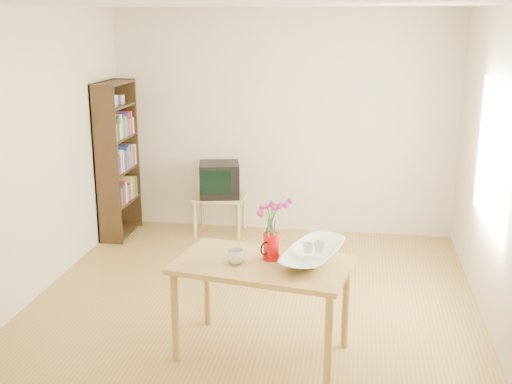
% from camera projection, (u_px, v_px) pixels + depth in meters
% --- Properties ---
extents(room, '(4.50, 4.50, 4.50)m').
position_uv_depth(room, '(254.00, 167.00, 5.33)').
color(room, olive).
rests_on(room, ground).
extents(table, '(1.39, 0.94, 0.75)m').
position_uv_depth(table, '(262.00, 274.00, 4.77)').
color(table, '#A37C38').
rests_on(table, ground).
extents(tv_stand, '(0.60, 0.45, 0.46)m').
position_uv_depth(tv_stand, '(220.00, 202.00, 7.55)').
color(tv_stand, tan).
rests_on(tv_stand, ground).
extents(bookshelf, '(0.28, 0.70, 1.80)m').
position_uv_depth(bookshelf, '(118.00, 165.00, 7.40)').
color(bookshelf, black).
rests_on(bookshelf, ground).
extents(pitcher, '(0.14, 0.19, 0.21)m').
position_uv_depth(pitcher, '(271.00, 247.00, 4.79)').
color(pitcher, red).
rests_on(pitcher, table).
extents(flowers, '(0.23, 0.23, 0.33)m').
position_uv_depth(flowers, '(272.00, 214.00, 4.72)').
color(flowers, '#F539BE').
rests_on(flowers, pitcher).
extents(mug, '(0.14, 0.14, 0.11)m').
position_uv_depth(mug, '(236.00, 257.00, 4.72)').
color(mug, white).
rests_on(mug, table).
extents(bowl, '(0.65, 0.65, 0.49)m').
position_uv_depth(bowl, '(314.00, 228.00, 4.76)').
color(bowl, white).
rests_on(bowl, table).
extents(teacup_a, '(0.10, 0.10, 0.07)m').
position_uv_depth(teacup_a, '(308.00, 233.00, 4.77)').
color(teacup_a, white).
rests_on(teacup_a, bowl).
extents(teacup_b, '(0.08, 0.08, 0.07)m').
position_uv_depth(teacup_b, '(320.00, 233.00, 4.78)').
color(teacup_b, white).
rests_on(teacup_b, bowl).
extents(television, '(0.54, 0.51, 0.40)m').
position_uv_depth(television, '(220.00, 179.00, 7.49)').
color(television, black).
rests_on(television, tv_stand).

